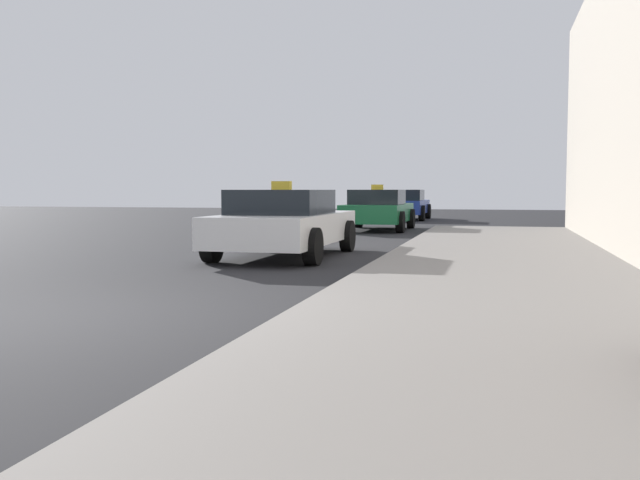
{
  "coord_description": "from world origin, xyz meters",
  "views": [
    {
      "loc": [
        3.9,
        -6.25,
        1.27
      ],
      "look_at": [
        1.82,
        1.98,
        0.67
      ],
      "focal_mm": 39.64,
      "sensor_mm": 36.0,
      "label": 1
    }
  ],
  "objects": [
    {
      "name": "car_white",
      "position": [
        -0.02,
        6.5,
        0.65
      ],
      "size": [
        2.05,
        4.38,
        1.43
      ],
      "color": "white",
      "rests_on": "ground_plane"
    },
    {
      "name": "ground_plane",
      "position": [
        0.0,
        0.0,
        0.0
      ],
      "size": [
        80.0,
        80.0,
        0.0
      ],
      "primitive_type": "plane",
      "color": "#232326"
    },
    {
      "name": "car_blue",
      "position": [
        0.05,
        23.65,
        0.64
      ],
      "size": [
        1.93,
        4.08,
        1.27
      ],
      "color": "#233899",
      "rests_on": "ground_plane"
    },
    {
      "name": "sidewalk",
      "position": [
        4.0,
        0.0,
        0.07
      ],
      "size": [
        4.0,
        32.0,
        0.15
      ],
      "primitive_type": "cube",
      "color": "gray",
      "rests_on": "ground_plane"
    },
    {
      "name": "car_green",
      "position": [
        0.24,
        15.68,
        0.65
      ],
      "size": [
        1.97,
        4.02,
        1.43
      ],
      "color": "#196638",
      "rests_on": "ground_plane"
    }
  ]
}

